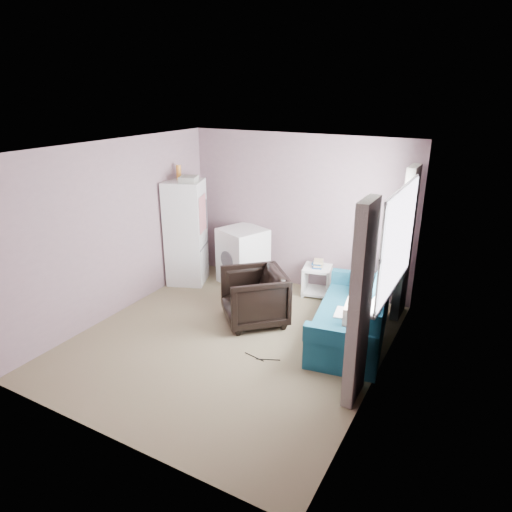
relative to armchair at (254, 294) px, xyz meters
The scene contains 8 objects.
room 1.01m from the armchair, 90.75° to the right, with size 3.84×4.24×2.54m.
armchair is the anchor object (origin of this frame).
fridge 1.92m from the armchair, 156.65° to the left, with size 0.78×0.77×1.99m.
washing_machine 1.43m from the armchair, 126.60° to the left, with size 0.87×0.87×0.95m.
side_table 1.37m from the armchair, 70.98° to the left, with size 0.51×0.51×0.59m.
sofa 1.42m from the armchair, ahead, with size 1.14×2.00×0.84m.
window_dressing 1.89m from the armchair, ahead, with size 0.17×2.62×2.18m.
floor_cables 1.05m from the armchair, 55.94° to the right, with size 0.47×0.13×0.01m.
Camera 1 is at (2.84, -4.49, 3.16)m, focal length 32.00 mm.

